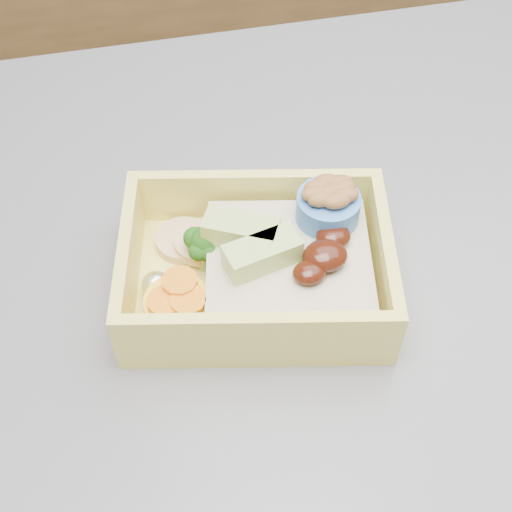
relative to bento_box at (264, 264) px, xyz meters
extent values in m
cube|color=#39393E|center=(0.00, -0.12, -0.04)|extent=(1.24, 0.84, 0.04)
cube|color=#E4D55E|center=(-0.01, 0.00, -0.02)|extent=(0.20, 0.16, 0.01)
cube|color=#E4D55E|center=(0.01, 0.06, 0.01)|extent=(0.17, 0.04, 0.04)
cube|color=#E4D55E|center=(-0.02, -0.06, 0.01)|extent=(0.17, 0.04, 0.04)
cube|color=#E4D55E|center=(0.08, -0.02, 0.01)|extent=(0.03, 0.11, 0.04)
cube|color=#E4D55E|center=(-0.09, 0.02, 0.01)|extent=(0.03, 0.11, 0.04)
cube|color=gray|center=(0.02, -0.01, 0.00)|extent=(0.13, 0.12, 0.03)
ellipsoid|color=black|center=(0.04, -0.02, 0.02)|extent=(0.03, 0.03, 0.02)
ellipsoid|color=black|center=(0.05, 0.00, 0.02)|extent=(0.03, 0.02, 0.01)
ellipsoid|color=black|center=(0.02, -0.03, 0.02)|extent=(0.02, 0.02, 0.01)
cube|color=#A8C165|center=(0.00, -0.01, 0.02)|extent=(0.05, 0.03, 0.02)
cube|color=#A8C165|center=(-0.01, 0.01, 0.02)|extent=(0.05, 0.04, 0.02)
cylinder|color=#70A95B|center=(-0.04, 0.02, -0.01)|extent=(0.01, 0.01, 0.02)
sphere|color=#1E5012|center=(-0.04, 0.02, 0.01)|extent=(0.02, 0.02, 0.02)
sphere|color=#1E5012|center=(-0.03, 0.02, 0.01)|extent=(0.02, 0.02, 0.02)
sphere|color=#1E5012|center=(-0.04, 0.03, 0.01)|extent=(0.02, 0.02, 0.02)
sphere|color=#1E5012|center=(-0.04, 0.01, 0.01)|extent=(0.01, 0.01, 0.01)
sphere|color=#1E5012|center=(-0.04, 0.01, 0.01)|extent=(0.01, 0.01, 0.01)
sphere|color=#1E5012|center=(-0.03, 0.03, 0.01)|extent=(0.01, 0.01, 0.01)
cylinder|color=yellow|center=(-0.06, -0.02, -0.01)|extent=(0.04, 0.04, 0.02)
cylinder|color=orange|center=(-0.06, -0.02, 0.01)|extent=(0.02, 0.02, 0.00)
cylinder|color=orange|center=(-0.07, -0.02, 0.01)|extent=(0.02, 0.02, 0.00)
cylinder|color=orange|center=(-0.06, -0.03, 0.01)|extent=(0.02, 0.02, 0.00)
cylinder|color=orange|center=(-0.06, -0.01, 0.01)|extent=(0.02, 0.02, 0.00)
cylinder|color=tan|center=(-0.05, 0.04, -0.01)|extent=(0.04, 0.04, 0.01)
cylinder|color=tan|center=(-0.04, 0.03, -0.01)|extent=(0.04, 0.04, 0.01)
ellipsoid|color=white|center=(-0.02, 0.04, -0.01)|extent=(0.02, 0.02, 0.02)
ellipsoid|color=white|center=(-0.07, 0.00, -0.01)|extent=(0.02, 0.02, 0.02)
cylinder|color=#3C76CE|center=(0.05, 0.02, 0.02)|extent=(0.04, 0.04, 0.02)
ellipsoid|color=brown|center=(0.05, 0.02, 0.04)|extent=(0.02, 0.02, 0.01)
ellipsoid|color=brown|center=(0.06, 0.02, 0.04)|extent=(0.02, 0.02, 0.01)
ellipsoid|color=brown|center=(0.04, 0.03, 0.04)|extent=(0.02, 0.02, 0.01)
ellipsoid|color=brown|center=(0.05, 0.01, 0.04)|extent=(0.02, 0.02, 0.01)
ellipsoid|color=brown|center=(0.04, 0.02, 0.04)|extent=(0.02, 0.02, 0.01)
ellipsoid|color=brown|center=(0.06, 0.02, 0.04)|extent=(0.02, 0.02, 0.01)
ellipsoid|color=brown|center=(0.05, 0.03, 0.04)|extent=(0.02, 0.02, 0.01)
ellipsoid|color=brown|center=(0.06, 0.03, 0.04)|extent=(0.02, 0.02, 0.01)
ellipsoid|color=brown|center=(0.04, 0.02, 0.04)|extent=(0.02, 0.02, 0.01)
camera|label=1|loc=(-0.07, -0.29, 0.37)|focal=50.00mm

